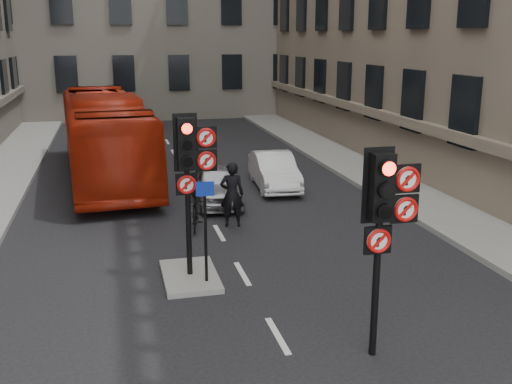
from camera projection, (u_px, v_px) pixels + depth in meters
name	position (u px, v px, depth m)	size (l,w,h in m)	color
pavement_right	(394.00, 182.00, 21.88)	(3.00, 50.00, 0.16)	gray
centre_island	(190.00, 276.00, 13.40)	(1.20, 2.00, 0.12)	gray
signal_near	(385.00, 209.00, 9.60)	(0.91, 0.40, 3.58)	black
signal_far	(191.00, 160.00, 12.74)	(0.91, 0.40, 3.58)	black
car_silver	(216.00, 184.00, 19.36)	(1.44, 3.59, 1.22)	#9C9EA4
car_white	(274.00, 171.00, 21.25)	(1.32, 3.79, 1.25)	white
car_pink	(136.00, 166.00, 21.49)	(2.01, 4.94, 1.43)	#C03887
bus_red	(105.00, 137.00, 22.42)	(2.69, 11.51, 3.21)	#991D0B
motorcycle	(195.00, 212.00, 16.73)	(0.46, 1.61, 0.97)	black
motorcyclist	(232.00, 194.00, 16.88)	(0.68, 0.45, 1.87)	black
info_sign	(205.00, 218.00, 12.61)	(0.38, 0.12, 2.23)	black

